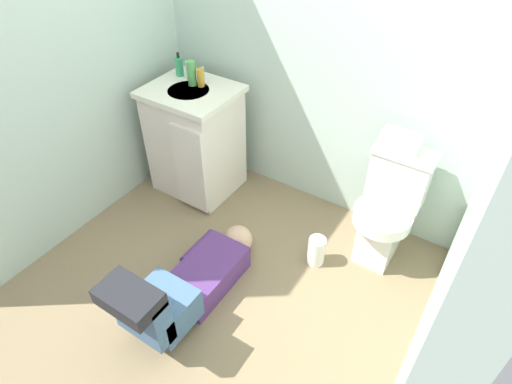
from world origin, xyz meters
TOP-DOWN VIEW (x-y plane):
  - ground_plane at (0.00, 0.00)m, footprint 2.74×3.01m
  - wall_back at (0.00, 1.04)m, footprint 2.40×0.08m
  - wall_left at (-1.16, 0.00)m, footprint 0.08×2.01m
  - wall_right at (1.16, 0.00)m, footprint 0.08×2.01m
  - toilet at (0.71, 0.74)m, footprint 0.36×0.46m
  - vanity_cabinet at (-0.71, 0.64)m, footprint 0.60×0.53m
  - faucet at (-0.71, 0.78)m, footprint 0.02×0.02m
  - person_plumber at (-0.07, -0.28)m, footprint 0.39×1.06m
  - tissue_box at (0.67, 0.83)m, footprint 0.22×0.11m
  - soap_dispenser at (-0.90, 0.76)m, footprint 0.06×0.06m
  - bottle_clear at (-0.81, 0.76)m, footprint 0.05×0.05m
  - bottle_green at (-0.74, 0.70)m, footprint 0.06×0.06m
  - bottle_amber at (-0.68, 0.71)m, footprint 0.05×0.05m
  - paper_towel_roll at (0.41, 0.42)m, footprint 0.11×0.11m

SIDE VIEW (x-z plane):
  - ground_plane at x=0.00m, z-range -0.04..0.00m
  - paper_towel_roll at x=0.41m, z-range 0.00..0.20m
  - person_plumber at x=-0.07m, z-range -0.08..0.44m
  - toilet at x=0.71m, z-range -0.01..0.74m
  - vanity_cabinet at x=-0.71m, z-range 0.01..0.83m
  - tissue_box at x=0.67m, z-range 0.75..0.85m
  - faucet at x=-0.71m, z-range 0.82..0.92m
  - bottle_amber at x=-0.68m, z-range 0.82..0.94m
  - bottle_clear at x=-0.81m, z-range 0.82..0.95m
  - soap_dispenser at x=-0.90m, z-range 0.80..0.97m
  - bottle_green at x=-0.74m, z-range 0.82..0.99m
  - wall_back at x=0.00m, z-range 0.00..2.40m
  - wall_left at x=-1.16m, z-range 0.00..2.40m
  - wall_right at x=1.16m, z-range 0.00..2.40m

